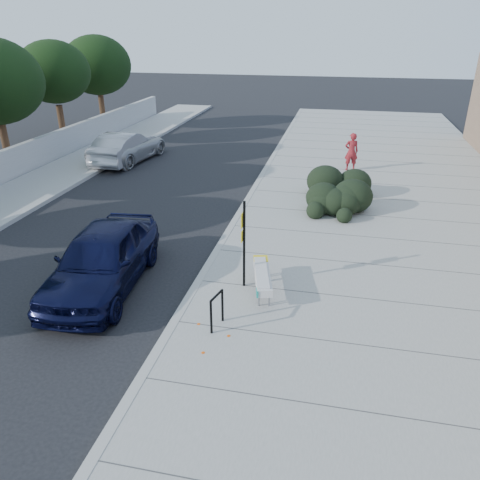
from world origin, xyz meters
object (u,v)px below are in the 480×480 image
at_px(bench, 262,275).
at_px(suv_silver, 129,147).
at_px(bike_rack, 217,308).
at_px(sign_post, 244,239).
at_px(sedan_navy, 102,259).
at_px(wagon_silver, 124,147).
at_px(pedestrian, 351,152).

bearing_deg(bench, suv_silver, 113.90).
distance_m(bike_rack, sign_post, 2.19).
distance_m(sign_post, sedan_navy, 3.87).
height_order(sedan_navy, wagon_silver, sedan_navy).
xyz_separation_m(sign_post, sedan_navy, (-3.76, -0.61, -0.68)).
relative_size(wagon_silver, suv_silver, 0.96).
relative_size(bike_rack, wagon_silver, 0.18).
bearing_deg(wagon_silver, sign_post, 129.16).
height_order(bench, wagon_silver, wagon_silver).
xyz_separation_m(bench, wagon_silver, (-9.30, 11.71, 0.18)).
bearing_deg(bench, sign_post, 148.72).
bearing_deg(sign_post, bike_rack, -93.93).
distance_m(wagon_silver, pedestrian, 11.56).
distance_m(bench, pedestrian, 12.38).
xyz_separation_m(suv_silver, pedestrian, (11.55, -0.06, 0.35)).
bearing_deg(bench, pedestrian, 66.21).
relative_size(bench, wagon_silver, 0.41).
bearing_deg(sign_post, suv_silver, 128.03).
height_order(bench, sedan_navy, sedan_navy).
relative_size(bench, sign_post, 0.82).
distance_m(bench, suv_silver, 15.37).
xyz_separation_m(bench, sedan_navy, (-4.30, -0.43, 0.24)).
distance_m(sign_post, suv_silver, 14.93).
bearing_deg(pedestrian, sign_post, 64.47).
bearing_deg(suv_silver, sign_post, 133.48).
distance_m(bike_rack, pedestrian, 14.32).
bearing_deg(sedan_navy, wagon_silver, 107.30).
relative_size(sedan_navy, wagon_silver, 1.04).
bearing_deg(suv_silver, pedestrian, -172.83).
bearing_deg(bike_rack, sign_post, 97.81).
relative_size(bike_rack, sign_post, 0.36).
relative_size(sign_post, suv_silver, 0.48).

